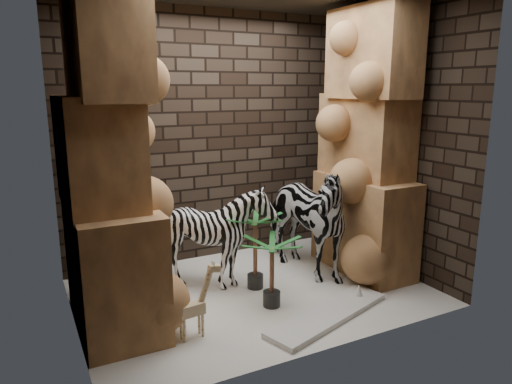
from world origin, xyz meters
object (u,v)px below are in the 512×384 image
zebra_right (301,209)px  palm_front (255,251)px  palm_back (272,273)px  surfboard (328,315)px  zebra_left (216,241)px  giraffe_toy (191,302)px

zebra_right → palm_front: bearing=-174.2°
palm_back → surfboard: bearing=-51.1°
zebra_right → zebra_left: size_ratio=1.35×
zebra_left → giraffe_toy: zebra_left is taller
surfboard → giraffe_toy: bearing=151.7°
zebra_left → palm_front: size_ratio=1.38×
zebra_right → surfboard: 1.32m
palm_front → zebra_left: bearing=146.7°
palm_back → palm_front: bearing=83.3°
giraffe_toy → palm_front: size_ratio=0.81×
zebra_right → surfboard: (-0.34, -1.04, -0.74)m
palm_front → surfboard: (0.31, -0.90, -0.39)m
giraffe_toy → zebra_left: bearing=49.7°
zebra_right → palm_front: (-0.64, -0.14, -0.35)m
giraffe_toy → palm_front: bearing=28.8°
palm_back → zebra_right: bearing=40.3°
giraffe_toy → surfboard: 1.31m
palm_front → palm_back: size_ratio=1.18×
palm_front → surfboard: size_ratio=0.57×
zebra_right → zebra_left: 1.02m
palm_back → surfboard: (0.36, -0.44, -0.32)m
giraffe_toy → zebra_right: bearing=20.5°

